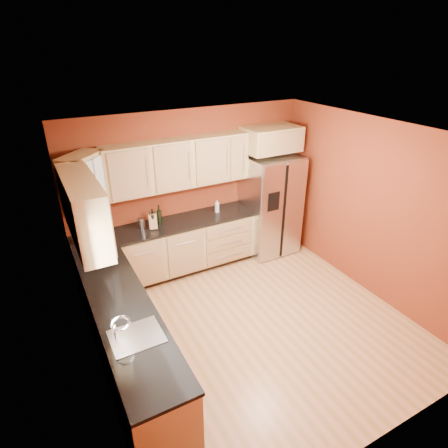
{
  "coord_description": "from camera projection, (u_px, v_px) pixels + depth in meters",
  "views": [
    {
      "loc": [
        -2.26,
        -3.36,
        3.54
      ],
      "look_at": [
        0.04,
        0.9,
        1.13
      ],
      "focal_mm": 30.0,
      "sensor_mm": 36.0,
      "label": 1
    }
  ],
  "objects": [
    {
      "name": "base_cabinets_left",
      "position": [
        127.0,
        341.0,
        4.26
      ],
      "size": [
        0.6,
        2.8,
        0.88
      ],
      "primitive_type": "cube",
      "color": "#9E814D",
      "rests_on": "floor"
    },
    {
      "name": "wine_bottle_b",
      "position": [
        153.0,
        219.0,
        5.68
      ],
      "size": [
        0.09,
        0.09,
        0.32
      ],
      "primitive_type": null,
      "rotation": [
        0.0,
        0.0,
        -0.39
      ],
      "color": "black",
      "rests_on": "countertop_back"
    },
    {
      "name": "countertop_back",
      "position": [
        167.0,
        226.0,
        5.88
      ],
      "size": [
        2.9,
        0.62,
        0.04
      ],
      "primitive_type": "cube",
      "color": "black",
      "rests_on": "base_cabinets_back"
    },
    {
      "name": "soap_dispenser",
      "position": [
        217.0,
        206.0,
        6.24
      ],
      "size": [
        0.07,
        0.07,
        0.21
      ],
      "primitive_type": "cylinder",
      "rotation": [
        0.0,
        0.0,
        -0.0
      ],
      "color": "silver",
      "rests_on": "countertop_back"
    },
    {
      "name": "ceiling",
      "position": [
        261.0,
        136.0,
        4.02
      ],
      "size": [
        4.0,
        4.0,
        0.0
      ],
      "primitive_type": "plane",
      "color": "silver",
      "rests_on": "wall_back"
    },
    {
      "name": "refrigerator",
      "position": [
        270.0,
        205.0,
        6.64
      ],
      "size": [
        0.9,
        0.75,
        1.78
      ],
      "primitive_type": "cube",
      "color": "silver",
      "rests_on": "floor"
    },
    {
      "name": "floor",
      "position": [
        252.0,
        323.0,
        5.18
      ],
      "size": [
        4.0,
        4.0,
        0.0
      ],
      "primitive_type": "plane",
      "color": "#AA7D42",
      "rests_on": "ground"
    },
    {
      "name": "wine_bottle_a",
      "position": [
        159.0,
        215.0,
        5.8
      ],
      "size": [
        0.09,
        0.09,
        0.33
      ],
      "primitive_type": null,
      "rotation": [
        0.0,
        0.0,
        0.25
      ],
      "color": "black",
      "rests_on": "countertop_back"
    },
    {
      "name": "canister_right",
      "position": [
        142.0,
        223.0,
        5.7
      ],
      "size": [
        0.12,
        0.12,
        0.18
      ],
      "primitive_type": "cylinder",
      "rotation": [
        0.0,
        0.0,
        -0.09
      ],
      "color": "silver",
      "rests_on": "countertop_back"
    },
    {
      "name": "knife_block",
      "position": [
        153.0,
        221.0,
        5.7
      ],
      "size": [
        0.14,
        0.13,
        0.24
      ],
      "primitive_type": "cube",
      "rotation": [
        0.0,
        0.0,
        -0.19
      ],
      "color": "tan",
      "rests_on": "countertop_back"
    },
    {
      "name": "sink_faucet",
      "position": [
        135.0,
        325.0,
        3.59
      ],
      "size": [
        0.5,
        0.42,
        0.3
      ],
      "primitive_type": null,
      "color": "white",
      "rests_on": "countertop_left"
    },
    {
      "name": "wall_left",
      "position": [
        88.0,
        287.0,
        3.75
      ],
      "size": [
        0.04,
        4.0,
        2.6
      ],
      "primitive_type": "cube",
      "color": "maroon",
      "rests_on": "floor"
    },
    {
      "name": "window",
      "position": [
        97.0,
        293.0,
        3.25
      ],
      "size": [
        0.03,
        0.9,
        1.0
      ],
      "primitive_type": "cube",
      "color": "white",
      "rests_on": "wall_left"
    },
    {
      "name": "upper_cabinets_left",
      "position": [
        84.0,
        210.0,
        4.16
      ],
      "size": [
        0.33,
        1.35,
        0.75
      ],
      "primitive_type": "cube",
      "color": "#9E814D",
      "rests_on": "wall_left"
    },
    {
      "name": "canister_left",
      "position": [
        79.0,
        236.0,
        5.29
      ],
      "size": [
        0.18,
        0.18,
        0.22
      ],
      "primitive_type": "cylinder",
      "rotation": [
        0.0,
        0.0,
        -0.42
      ],
      "color": "silver",
      "rests_on": "countertop_back"
    },
    {
      "name": "base_cabinets_back",
      "position": [
        169.0,
        250.0,
        6.09
      ],
      "size": [
        2.9,
        0.6,
        0.88
      ],
      "primitive_type": "cube",
      "color": "#9E814D",
      "rests_on": "floor"
    },
    {
      "name": "corner_upper_cabinet",
      "position": [
        84.0,
        182.0,
        4.97
      ],
      "size": [
        0.67,
        0.67,
        0.75
      ],
      "primitive_type": "cube",
      "rotation": [
        0.0,
        0.0,
        0.79
      ],
      "color": "#9E814D",
      "rests_on": "wall_back"
    },
    {
      "name": "wall_front",
      "position": [
        390.0,
        347.0,
        3.02
      ],
      "size": [
        4.0,
        0.04,
        2.6
      ],
      "primitive_type": "cube",
      "color": "maroon",
      "rests_on": "floor"
    },
    {
      "name": "wall_back",
      "position": [
        191.0,
        189.0,
        6.18
      ],
      "size": [
        4.0,
        0.04,
        2.6
      ],
      "primitive_type": "cube",
      "color": "maroon",
      "rests_on": "floor"
    },
    {
      "name": "countertop_left",
      "position": [
        124.0,
        309.0,
        4.06
      ],
      "size": [
        0.62,
        2.8,
        0.04
      ],
      "primitive_type": "cube",
      "color": "black",
      "rests_on": "base_cabinets_left"
    },
    {
      "name": "upper_cabinets_back",
      "position": [
        179.0,
        164.0,
        5.71
      ],
      "size": [
        2.3,
        0.33,
        0.75
      ],
      "primitive_type": "cube",
      "color": "#9E814D",
      "rests_on": "wall_back"
    },
    {
      "name": "over_fridge_cabinet",
      "position": [
        271.0,
        139.0,
        6.18
      ],
      "size": [
        0.92,
        0.6,
        0.4
      ],
      "primitive_type": "cube",
      "color": "#9E814D",
      "rests_on": "wall_back"
    },
    {
      "name": "wall_right",
      "position": [
        372.0,
        210.0,
        5.45
      ],
      "size": [
        0.04,
        4.0,
        2.6
      ],
      "primitive_type": "cube",
      "color": "maroon",
      "rests_on": "floor"
    }
  ]
}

